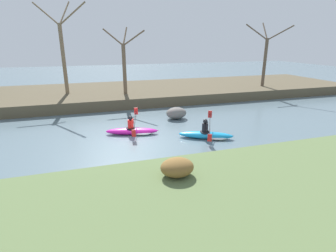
# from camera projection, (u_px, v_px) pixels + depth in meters

# --- Properties ---
(ground_plane) EXTENTS (90.00, 90.00, 0.00)m
(ground_plane) POSITION_uv_depth(u_px,v_px,m) (136.00, 142.00, 12.64)
(ground_plane) COLOR slate
(riverbank_near) EXTENTS (44.00, 6.81, 0.58)m
(riverbank_near) POSITION_uv_depth(u_px,v_px,m) (186.00, 226.00, 6.50)
(riverbank_near) COLOR #5B7042
(riverbank_near) RESTS_ON ground
(riverbank_far) EXTENTS (44.00, 9.13, 0.77)m
(riverbank_far) POSITION_uv_depth(u_px,v_px,m) (112.00, 94.00, 22.44)
(riverbank_far) COLOR brown
(riverbank_far) RESTS_ON ground
(bare_tree_upstream) EXTENTS (3.78, 3.74, 6.88)m
(bare_tree_upstream) POSITION_uv_depth(u_px,v_px,m) (63.00, 51.00, 19.59)
(bare_tree_upstream) COLOR #7A664C
(bare_tree_upstream) RESTS_ON riverbank_far
(bare_tree_mid_upstream) EXTENTS (2.78, 2.75, 4.97)m
(bare_tree_mid_upstream) POSITION_uv_depth(u_px,v_px,m) (124.00, 63.00, 19.80)
(bare_tree_mid_upstream) COLOR brown
(bare_tree_mid_upstream) RESTS_ON riverbank_far
(bare_tree_mid_downstream) EXTENTS (3.07, 3.04, 5.53)m
(bare_tree_mid_downstream) POSITION_uv_depth(u_px,v_px,m) (265.00, 57.00, 23.22)
(bare_tree_mid_downstream) COLOR brown
(bare_tree_mid_downstream) RESTS_ON riverbank_far
(shrub_clump_nearest) EXTENTS (1.07, 0.89, 0.58)m
(shrub_clump_nearest) POSITION_uv_depth(u_px,v_px,m) (177.00, 167.00, 8.25)
(shrub_clump_nearest) COLOR brown
(shrub_clump_nearest) RESTS_ON riverbank_near
(kayaker_lead) EXTENTS (2.69, 1.94, 1.20)m
(kayaker_lead) POSITION_uv_depth(u_px,v_px,m) (208.00, 135.00, 13.13)
(kayaker_lead) COLOR #1993D6
(kayaker_lead) RESTS_ON ground
(kayaker_middle) EXTENTS (2.78, 2.04, 1.20)m
(kayaker_middle) POSITION_uv_depth(u_px,v_px,m) (134.00, 131.00, 13.72)
(kayaker_middle) COLOR #C61999
(kayaker_middle) RESTS_ON ground
(boulder_midstream) EXTENTS (1.28, 1.00, 0.72)m
(boulder_midstream) POSITION_uv_depth(u_px,v_px,m) (176.00, 113.00, 16.45)
(boulder_midstream) COLOR slate
(boulder_midstream) RESTS_ON ground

